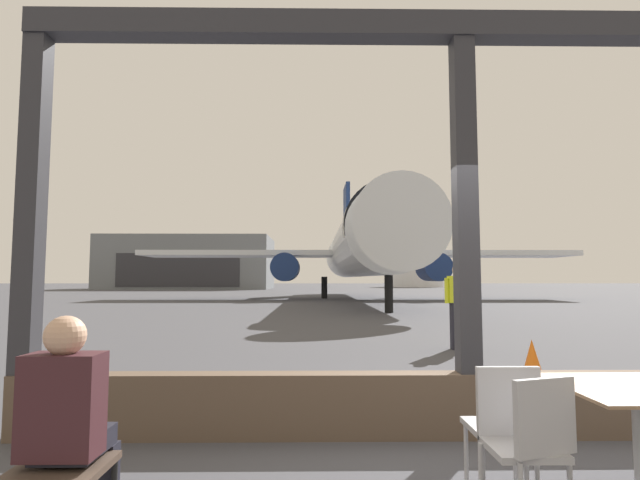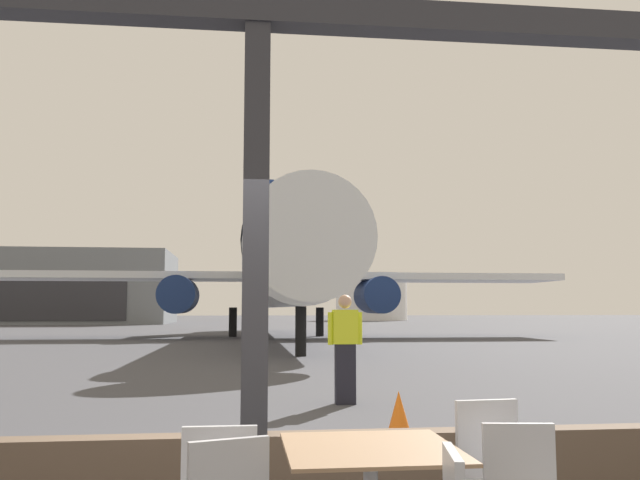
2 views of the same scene
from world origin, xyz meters
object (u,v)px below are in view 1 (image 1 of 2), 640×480
(dining_table, at_px, (639,430))
(traffic_cone, at_px, (532,361))
(fuel_storage_tank, at_px, (417,269))
(ground_crew_worker, at_px, (458,305))
(cafe_chair_window_right, at_px, (533,439))
(distant_hangar, at_px, (191,263))
(lounge_bench, at_px, (60,477))
(seated_passenger, at_px, (70,418))
(cafe_chair_aisle_right, at_px, (503,419))
(airplane, at_px, (361,248))

(dining_table, bearing_deg, traffic_cone, 74.54)
(fuel_storage_tank, bearing_deg, ground_crew_worker, -101.35)
(cafe_chair_window_right, bearing_deg, dining_table, 18.51)
(ground_crew_worker, relative_size, distant_hangar, 0.07)
(distant_hangar, bearing_deg, fuel_storage_tank, 22.24)
(lounge_bench, xyz_separation_m, traffic_cone, (4.51, 4.37, -0.11))
(cafe_chair_window_right, distance_m, seated_passenger, 2.61)
(lounge_bench, height_order, distant_hangar, distant_hangar)
(cafe_chair_window_right, relative_size, fuel_storage_tank, 0.09)
(cafe_chair_aisle_right, relative_size, seated_passenger, 0.72)
(cafe_chair_aisle_right, xyz_separation_m, seated_passenger, (-2.58, -0.43, 0.14))
(dining_table, xyz_separation_m, traffic_cone, (1.10, 3.98, -0.23))
(seated_passenger, xyz_separation_m, airplane, (4.56, 30.36, 2.84))
(fuel_storage_tank, bearing_deg, distant_hangar, -157.76)
(fuel_storage_tank, bearing_deg, cafe_chair_aisle_right, -101.60)
(lounge_bench, bearing_deg, ground_crew_worker, 59.51)
(airplane, xyz_separation_m, fuel_storage_tank, (15.16, 53.58, -0.41))
(cafe_chair_window_right, relative_size, cafe_chair_aisle_right, 1.00)
(seated_passenger, distance_m, fuel_storage_tank, 86.27)
(dining_table, xyz_separation_m, distant_hangar, (-20.01, 68.77, 3.22))
(ground_crew_worker, bearing_deg, traffic_cone, -86.98)
(cafe_chair_aisle_right, relative_size, ground_crew_worker, 0.51)
(seated_passenger, height_order, airplane, airplane)
(ground_crew_worker, bearing_deg, lounge_bench, -120.49)
(cafe_chair_aisle_right, bearing_deg, traffic_cone, 63.66)
(cafe_chair_aisle_right, xyz_separation_m, fuel_storage_tank, (17.14, 83.52, 2.57))
(airplane, xyz_separation_m, distant_hangar, (-21.17, 38.73, 0.21))
(airplane, bearing_deg, lounge_bench, -98.54)
(seated_passenger, bearing_deg, dining_table, 5.42)
(cafe_chair_aisle_right, height_order, ground_crew_worker, ground_crew_worker)
(airplane, relative_size, ground_crew_worker, 18.27)
(seated_passenger, bearing_deg, distant_hangar, 103.52)
(cafe_chair_window_right, distance_m, traffic_cone, 4.65)
(airplane, relative_size, distant_hangar, 1.36)
(lounge_bench, height_order, airplane, airplane)
(traffic_cone, xyz_separation_m, fuel_storage_tank, (15.22, 79.65, 2.84))
(cafe_chair_window_right, xyz_separation_m, distant_hangar, (-19.22, 69.04, 3.19))
(cafe_chair_window_right, distance_m, distant_hangar, 71.73)
(distant_hangar, relative_size, fuel_storage_tank, 2.47)
(ground_crew_worker, relative_size, fuel_storage_tank, 0.18)
(distant_hangar, bearing_deg, airplane, -61.34)
(cafe_chair_window_right, xyz_separation_m, lounge_bench, (-2.62, -0.13, -0.15))
(cafe_chair_window_right, height_order, seated_passenger, seated_passenger)
(cafe_chair_window_right, relative_size, traffic_cone, 1.56)
(dining_table, bearing_deg, cafe_chair_window_right, -161.49)
(seated_passenger, height_order, ground_crew_worker, ground_crew_worker)
(ground_crew_worker, bearing_deg, cafe_chair_aisle_right, -104.32)
(cafe_chair_window_right, relative_size, ground_crew_worker, 0.51)
(cafe_chair_window_right, bearing_deg, airplane, 86.31)
(seated_passenger, bearing_deg, airplane, 81.46)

